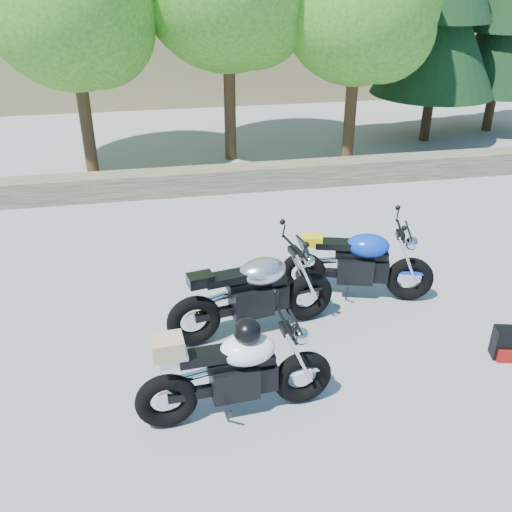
{
  "coord_description": "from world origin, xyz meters",
  "views": [
    {
      "loc": [
        -1.09,
        -5.91,
        4.48
      ],
      "look_at": [
        0.2,
        1.0,
        0.75
      ],
      "focal_mm": 40.0,
      "sensor_mm": 36.0,
      "label": 1
    }
  ],
  "objects_px": {
    "white_bike": "(235,370)",
    "backpack": "(506,343)",
    "blue_bike": "(358,264)",
    "silver_bike": "(254,294)"
  },
  "relations": [
    {
      "from": "silver_bike",
      "to": "blue_bike",
      "type": "xyz_separation_m",
      "value": [
        1.63,
        0.57,
        -0.03
      ]
    },
    {
      "from": "silver_bike",
      "to": "backpack",
      "type": "height_order",
      "value": "silver_bike"
    },
    {
      "from": "silver_bike",
      "to": "backpack",
      "type": "distance_m",
      "value": 3.2
    },
    {
      "from": "white_bike",
      "to": "backpack",
      "type": "relative_size",
      "value": 5.31
    },
    {
      "from": "white_bike",
      "to": "backpack",
      "type": "bearing_deg",
      "value": 2.01
    },
    {
      "from": "white_bike",
      "to": "backpack",
      "type": "xyz_separation_m",
      "value": [
        3.46,
        0.37,
        -0.39
      ]
    },
    {
      "from": "white_bike",
      "to": "blue_bike",
      "type": "distance_m",
      "value": 2.95
    },
    {
      "from": "silver_bike",
      "to": "white_bike",
      "type": "distance_m",
      "value": 1.57
    },
    {
      "from": "blue_bike",
      "to": "backpack",
      "type": "xyz_separation_m",
      "value": [
        1.35,
        -1.7,
        -0.34
      ]
    },
    {
      "from": "blue_bike",
      "to": "silver_bike",
      "type": "bearing_deg",
      "value": -144.47
    }
  ]
}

